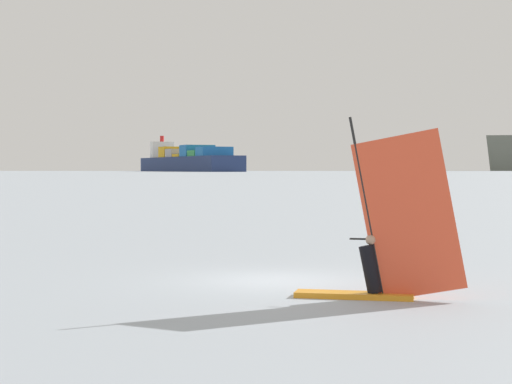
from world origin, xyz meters
TOP-DOWN VIEW (x-y plane):
  - ground_plane at (0.00, 0.00)m, footprint 4000.00×4000.00m
  - windsurfer at (2.87, -2.50)m, footprint 3.65×0.65m
  - cargo_ship at (-239.76, 756.15)m, footprint 151.40×193.96m
  - distant_headland at (-26.79, 1158.04)m, footprint 1020.21×292.46m

SIDE VIEW (x-z plane):
  - ground_plane at x=0.00m, z-range 0.00..0.00m
  - windsurfer at x=2.87m, z-range -0.89..3.06m
  - cargo_ship at x=-239.76m, z-range -8.47..27.49m
  - distant_headland at x=-26.79m, z-range 0.00..40.88m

